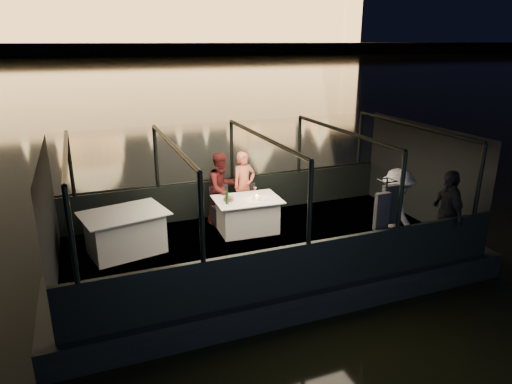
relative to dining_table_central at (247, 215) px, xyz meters
name	(u,v)px	position (x,y,z in m)	size (l,w,h in m)	color
river_water	(92,68)	(0.05, 79.19, -0.89)	(500.00, 500.00, 0.00)	black
boat_hull	(263,266)	(0.05, -0.81, -0.89)	(8.60, 4.40, 1.00)	black
boat_deck	(263,246)	(0.05, -0.81, -0.41)	(8.00, 4.00, 0.04)	black
gunwale_port	(232,196)	(0.05, 1.19, 0.06)	(8.00, 0.08, 0.90)	black
gunwale_starboard	(308,267)	(0.05, -2.81, 0.06)	(8.00, 0.08, 0.90)	black
cabin_glass_port	(232,151)	(0.05, 1.19, 1.21)	(8.00, 0.02, 1.40)	#99B2B2
cabin_glass_starboard	(310,203)	(0.05, -2.81, 1.21)	(8.00, 0.02, 1.40)	#99B2B2
cabin_roof_glass	(263,137)	(0.05, -0.81, 1.91)	(8.00, 4.00, 0.02)	#99B2B2
end_wall_fore	(49,220)	(-3.95, -0.81, 0.76)	(0.02, 4.00, 2.30)	black
end_wall_aft	(422,173)	(4.05, -0.81, 0.76)	(0.02, 4.00, 2.30)	black
canopy_ribs	(263,193)	(0.05, -0.81, 0.76)	(8.00, 4.00, 2.30)	black
embankment	(78,50)	(0.05, 209.19, 0.11)	(400.00, 140.00, 6.00)	#423D33
dining_table_central	(247,215)	(0.00, 0.00, 0.00)	(1.45, 1.05, 0.77)	white
dining_table_aft	(126,235)	(-2.66, -0.13, 0.00)	(1.61, 1.17, 0.86)	silver
chair_port_left	(222,206)	(-0.42, 0.59, 0.06)	(0.42, 0.42, 0.90)	black
chair_port_right	(249,202)	(0.28, 0.62, 0.06)	(0.40, 0.40, 0.86)	black
coat_stand	(383,224)	(1.72, -2.56, 0.51)	(0.50, 0.40, 1.78)	black
person_woman_coral	(244,188)	(0.22, 0.81, 0.36)	(0.59, 0.39, 1.63)	#E87154
person_man_maroon	(222,191)	(-0.35, 0.76, 0.36)	(0.80, 0.63, 1.67)	#431213
passenger_stripe	(396,213)	(2.36, -2.10, 0.47)	(1.13, 0.64, 1.75)	silver
passenger_dark	(447,215)	(3.25, -2.53, 0.47)	(1.03, 0.43, 1.76)	black
wine_bottle	(227,197)	(-0.51, -0.13, 0.53)	(0.07, 0.07, 0.33)	#153917
bread_basket	(229,199)	(-0.42, 0.04, 0.42)	(0.22, 0.22, 0.09)	brown
amber_candle	(257,197)	(0.21, -0.06, 0.42)	(0.06, 0.06, 0.08)	gold
plate_near	(263,199)	(0.32, -0.15, 0.39)	(0.24, 0.24, 0.02)	silver
plate_far	(233,197)	(-0.25, 0.24, 0.39)	(0.23, 0.23, 0.01)	white
wine_glass_white	(232,200)	(-0.42, -0.20, 0.48)	(0.07, 0.07, 0.20)	silver
wine_glass_red	(255,192)	(0.24, 0.13, 0.48)	(0.07, 0.07, 0.20)	silver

